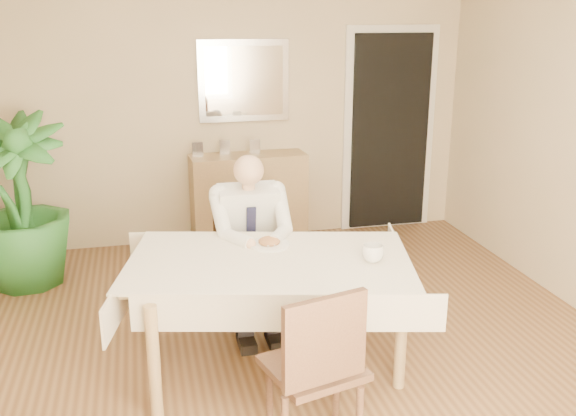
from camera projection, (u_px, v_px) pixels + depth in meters
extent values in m
plane|color=brown|center=(300.00, 363.00, 4.16)|extent=(5.00, 5.00, 0.00)
cube|color=beige|center=(237.00, 107.00, 6.09)|extent=(4.50, 0.02, 2.60)
cube|color=white|center=(573.00, 358.00, 1.44)|extent=(1.18, 0.02, 1.28)
cube|color=white|center=(389.00, 132.00, 6.50)|extent=(0.96, 0.03, 2.10)
cube|color=black|center=(390.00, 133.00, 6.47)|extent=(0.80, 0.05, 1.95)
cube|color=silver|center=(244.00, 81.00, 6.01)|extent=(0.86, 0.03, 0.76)
cube|color=white|center=(244.00, 81.00, 5.99)|extent=(0.74, 0.02, 0.64)
cube|color=#A2804D|center=(269.00, 264.00, 3.88)|extent=(1.76, 1.24, 0.04)
cube|color=beige|center=(269.00, 260.00, 3.87)|extent=(1.88, 1.36, 0.01)
cube|color=beige|center=(288.00, 313.00, 3.44)|extent=(1.66, 0.40, 0.22)
cube|color=beige|center=(255.00, 248.00, 4.37)|extent=(1.66, 0.40, 0.22)
cube|color=beige|center=(126.00, 290.00, 3.72)|extent=(0.24, 0.98, 0.22)
cube|color=beige|center=(400.00, 264.00, 4.09)|extent=(0.24, 0.98, 0.22)
cylinder|color=#A2804D|center=(154.00, 364.00, 3.49)|extent=(0.07, 0.07, 0.70)
cylinder|color=#A2804D|center=(401.00, 335.00, 3.80)|extent=(0.07, 0.07, 0.70)
cylinder|color=#A2804D|center=(150.00, 306.00, 4.18)|extent=(0.07, 0.07, 0.70)
cylinder|color=#A2804D|center=(360.00, 285.00, 4.49)|extent=(0.07, 0.07, 0.70)
cube|color=#402A1B|center=(248.00, 257.00, 4.70)|extent=(0.50, 0.50, 0.04)
cube|color=#402A1B|center=(243.00, 214.00, 4.81)|extent=(0.45, 0.09, 0.45)
cylinder|color=#402A1B|center=(226.00, 300.00, 4.55)|extent=(0.04, 0.04, 0.44)
cylinder|color=#402A1B|center=(279.00, 295.00, 4.63)|extent=(0.04, 0.04, 0.44)
cylinder|color=#402A1B|center=(220.00, 279.00, 4.91)|extent=(0.04, 0.04, 0.44)
cylinder|color=#402A1B|center=(268.00, 275.00, 4.99)|extent=(0.04, 0.04, 0.44)
cube|color=#402A1B|center=(313.00, 368.00, 3.26)|extent=(0.54, 0.54, 0.04)
cube|color=#402A1B|center=(325.00, 341.00, 3.00)|extent=(0.44, 0.15, 0.44)
cylinder|color=#402A1B|center=(269.00, 392.00, 3.47)|extent=(0.04, 0.04, 0.43)
cylinder|color=#402A1B|center=(336.00, 383.00, 3.55)|extent=(0.04, 0.04, 0.43)
cube|color=white|center=(248.00, 221.00, 4.58)|extent=(0.42, 0.31, 0.55)
cube|color=black|center=(251.00, 231.00, 4.47)|extent=(0.07, 0.08, 0.36)
cylinder|color=tan|center=(248.00, 184.00, 4.45)|extent=(0.09, 0.09, 0.08)
sphere|color=tan|center=(249.00, 170.00, 4.39)|extent=(0.21, 0.21, 0.21)
cube|color=black|center=(239.00, 263.00, 4.44)|extent=(0.13, 0.42, 0.13)
cube|color=black|center=(268.00, 261.00, 4.48)|extent=(0.13, 0.42, 0.13)
cube|color=black|center=(244.00, 312.00, 4.36)|extent=(0.11, 0.12, 0.45)
cube|color=black|center=(273.00, 309.00, 4.40)|extent=(0.11, 0.12, 0.45)
cube|color=black|center=(246.00, 342.00, 4.36)|extent=(0.11, 0.26, 0.07)
cube|color=black|center=(275.00, 338.00, 4.40)|extent=(0.11, 0.26, 0.07)
cylinder|color=white|center=(269.00, 244.00, 4.09)|extent=(0.26, 0.26, 0.02)
ellipsoid|color=brown|center=(269.00, 241.00, 4.08)|extent=(0.14, 0.14, 0.06)
cylinder|color=silver|center=(277.00, 245.00, 4.04)|extent=(0.01, 0.13, 0.01)
cylinder|color=silver|center=(265.00, 246.00, 4.02)|extent=(0.01, 0.13, 0.01)
imported|color=white|center=(373.00, 253.00, 3.82)|extent=(0.16, 0.16, 0.10)
cube|color=#A2804D|center=(249.00, 199.00, 6.20)|extent=(1.11, 0.42, 0.88)
cube|color=silver|center=(198.00, 150.00, 5.95)|extent=(0.10, 0.02, 0.14)
cube|color=silver|center=(225.00, 147.00, 6.05)|extent=(0.10, 0.02, 0.14)
cube|color=silver|center=(255.00, 147.00, 6.08)|extent=(0.10, 0.02, 0.14)
imported|color=#236023|center=(20.00, 202.00, 5.17)|extent=(0.92, 0.92, 1.41)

